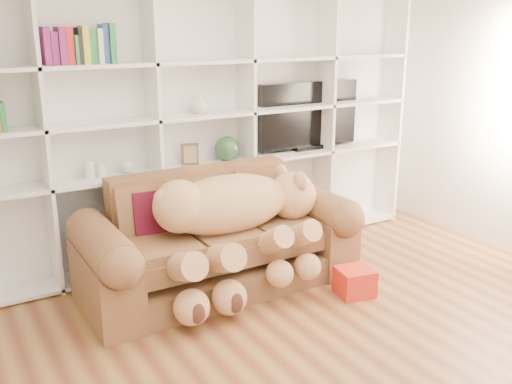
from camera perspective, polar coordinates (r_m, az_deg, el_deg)
floor at (r=3.65m, az=11.70°, el=-18.30°), size 5.00×5.00×0.00m
wall_back at (r=5.16m, az=-6.44°, el=8.50°), size 5.00×0.02×2.70m
bookshelf at (r=4.94m, az=-8.31°, el=7.57°), size 4.43×0.35×2.40m
sofa at (r=4.62m, az=-3.88°, el=-5.32°), size 2.18×0.94×0.92m
teddy_bear at (r=4.39m, az=-2.17°, el=-2.54°), size 1.55×0.87×0.90m
throw_pillow at (r=4.48m, az=-9.94°, el=-2.16°), size 0.38×0.25×0.38m
gift_box at (r=4.60m, az=9.83°, el=-8.82°), size 0.31×0.30×0.22m
tv at (r=5.64m, az=5.28°, el=7.58°), size 1.11×0.18×0.66m
picture_frame at (r=5.00m, az=-6.64°, el=3.78°), size 0.15×0.07×0.19m
green_vase at (r=5.16m, az=-2.87°, el=4.36°), size 0.22×0.22×0.22m
figurine_tall at (r=4.73m, az=-16.32°, el=2.14°), size 0.10×0.10×0.15m
figurine_short at (r=4.76m, az=-15.20°, el=2.12°), size 0.09×0.09×0.12m
snow_globe at (r=4.82m, az=-12.73°, el=2.46°), size 0.11×0.11×0.11m
shelf_vase at (r=4.97m, az=-5.64°, el=8.84°), size 0.20×0.20×0.18m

